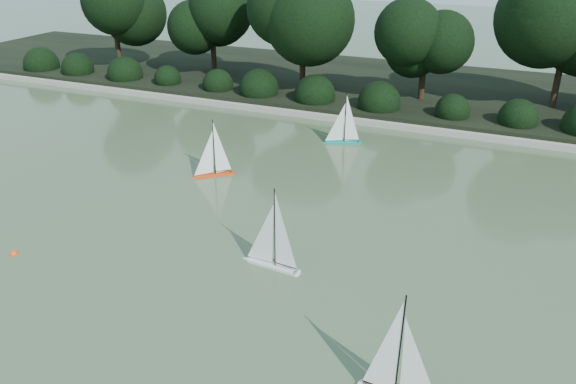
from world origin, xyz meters
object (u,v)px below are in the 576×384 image
Objects in this scene: sailboat_teal at (340,135)px; race_buoy at (14,254)px; sailboat_white_a at (268,253)px; sailboat_orange at (210,167)px.

sailboat_teal is 8.72m from race_buoy.
sailboat_teal is at bearing 97.02° from sailboat_white_a.
sailboat_teal is 9.87× the size of race_buoy.
sailboat_orange is at bearing 133.94° from sailboat_white_a.
sailboat_teal is (2.15, 3.38, 0.01)m from sailboat_orange.
sailboat_white_a is at bearing -82.98° from sailboat_teal.
sailboat_orange is at bearing 71.44° from race_buoy.
sailboat_white_a reaches higher than sailboat_teal.
sailboat_white_a is at bearing -46.06° from sailboat_orange.
sailboat_orange reaches higher than race_buoy.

